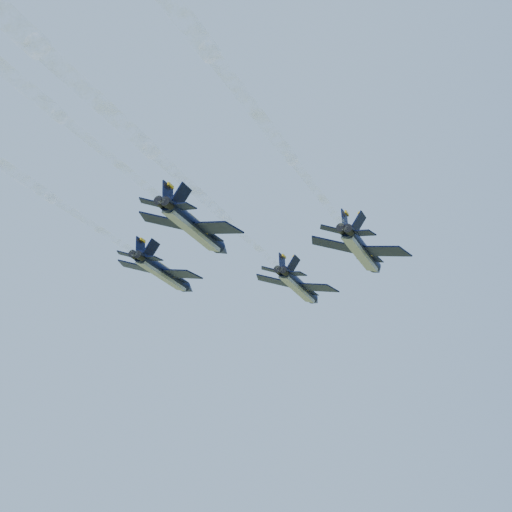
{
  "coord_description": "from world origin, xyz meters",
  "views": [
    {
      "loc": [
        7.1,
        -88.77,
        72.16
      ],
      "look_at": [
        3.57,
        -1.47,
        97.21
      ],
      "focal_mm": 55.0,
      "sensor_mm": 36.0,
      "label": 1
    }
  ],
  "objects_px": {
    "jet_lead": "(299,286)",
    "jet_right": "(362,250)",
    "jet_slot": "(195,228)",
    "jet_left": "(164,273)"
  },
  "relations": [
    {
      "from": "jet_lead",
      "to": "jet_right",
      "type": "bearing_deg",
      "value": -46.56
    },
    {
      "from": "jet_lead",
      "to": "jet_slot",
      "type": "distance_m",
      "value": 26.87
    },
    {
      "from": "jet_left",
      "to": "jet_slot",
      "type": "xyz_separation_m",
      "value": [
        5.76,
        -17.28,
        0.0
      ]
    },
    {
      "from": "jet_right",
      "to": "jet_slot",
      "type": "bearing_deg",
      "value": -132.22
    },
    {
      "from": "jet_left",
      "to": "jet_slot",
      "type": "distance_m",
      "value": 18.21
    },
    {
      "from": "jet_lead",
      "to": "jet_right",
      "type": "height_order",
      "value": "same"
    },
    {
      "from": "jet_slot",
      "to": "jet_lead",
      "type": "bearing_deg",
      "value": 87.79
    },
    {
      "from": "jet_right",
      "to": "jet_left",
      "type": "bearing_deg",
      "value": -179.57
    },
    {
      "from": "jet_lead",
      "to": "jet_slot",
      "type": "bearing_deg",
      "value": -92.21
    },
    {
      "from": "jet_right",
      "to": "jet_slot",
      "type": "distance_m",
      "value": 19.27
    }
  ]
}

